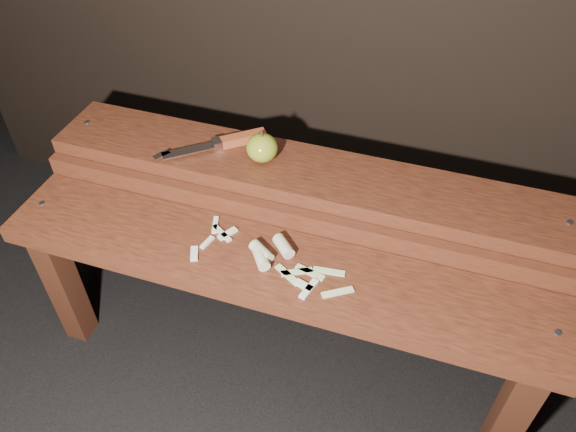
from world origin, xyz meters
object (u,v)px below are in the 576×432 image
(bench_front_tier, at_px, (270,286))
(apple, at_px, (262,148))
(bench_rear_tier, at_px, (302,198))
(knife, at_px, (229,141))

(bench_front_tier, relative_size, apple, 15.69)
(bench_rear_tier, xyz_separation_m, apple, (-0.10, 0.00, 0.12))
(apple, relative_size, knife, 0.35)
(apple, bearing_deg, bench_rear_tier, -2.53)
(apple, distance_m, knife, 0.10)
(bench_front_tier, xyz_separation_m, knife, (-0.19, 0.26, 0.16))
(bench_front_tier, bearing_deg, apple, 112.91)
(bench_rear_tier, bearing_deg, knife, 171.12)
(apple, xyz_separation_m, knife, (-0.09, 0.03, -0.02))
(bench_rear_tier, bearing_deg, apple, 177.47)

